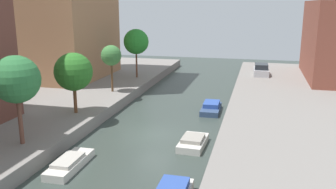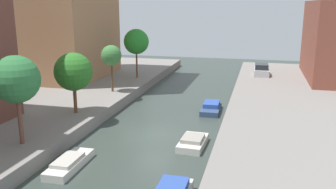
% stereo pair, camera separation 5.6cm
% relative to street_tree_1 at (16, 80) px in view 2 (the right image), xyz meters
% --- Properties ---
extents(ground_plane, '(84.00, 84.00, 0.00)m').
position_rel_street_tree_1_xyz_m(ground_plane, '(7.05, 6.22, -5.20)').
color(ground_plane, '#333D38').
extents(street_tree_1, '(3.00, 3.00, 5.72)m').
position_rel_street_tree_1_xyz_m(street_tree_1, '(0.00, 0.00, 0.00)').
color(street_tree_1, brown).
rests_on(street_tree_1, quay_left).
extents(street_tree_2, '(3.10, 3.10, 4.99)m').
position_rel_street_tree_1_xyz_m(street_tree_2, '(-0.00, 7.12, -0.78)').
color(street_tree_2, brown).
rests_on(street_tree_2, quay_left).
extents(street_tree_3, '(2.07, 2.07, 4.77)m').
position_rel_street_tree_1_xyz_m(street_tree_3, '(0.00, 14.91, -0.51)').
color(street_tree_3, brown).
rests_on(street_tree_3, quay_left).
extents(street_tree_4, '(3.02, 3.02, 5.88)m').
position_rel_street_tree_1_xyz_m(street_tree_4, '(0.00, 22.60, 0.15)').
color(street_tree_4, brown).
rests_on(street_tree_4, quay_left).
extents(parked_car, '(1.95, 4.16, 1.44)m').
position_rel_street_tree_1_xyz_m(parked_car, '(14.81, 28.01, -3.60)').
color(parked_car, '#B7B7BC').
rests_on(parked_car, quay_right).
extents(moored_boat_left_2, '(1.50, 4.19, 0.71)m').
position_rel_street_tree_1_xyz_m(moored_boat_left_2, '(3.67, -0.65, -4.90)').
color(moored_boat_left_2, beige).
rests_on(moored_boat_left_2, ground_plane).
extents(moored_boat_right_2, '(1.79, 3.37, 0.75)m').
position_rel_street_tree_1_xyz_m(moored_boat_right_2, '(10.34, 4.65, -4.88)').
color(moored_boat_right_2, beige).
rests_on(moored_boat_right_2, ground_plane).
extents(moored_boat_right_3, '(1.72, 3.85, 0.88)m').
position_rel_street_tree_1_xyz_m(moored_boat_right_3, '(10.43, 13.50, -4.84)').
color(moored_boat_right_3, '#33476B').
rests_on(moored_boat_right_3, ground_plane).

